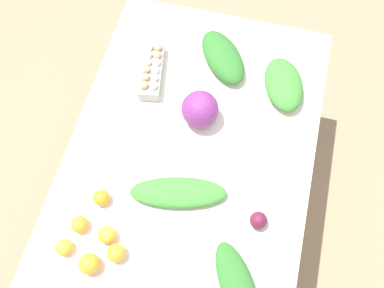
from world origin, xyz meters
name	(u,v)px	position (x,y,z in m)	size (l,w,h in m)	color
ground_plane	(192,197)	(0.00, 0.00, 0.00)	(8.00, 8.00, 0.00)	#937A5B
dining_table	(192,153)	(0.00, 0.00, 0.64)	(1.49, 1.04, 0.72)	silver
cabbage_purple	(200,109)	(0.14, 0.00, 0.80)	(0.16, 0.16, 0.16)	#7A2D75
egg_carton	(152,70)	(0.31, 0.27, 0.76)	(0.30, 0.14, 0.09)	#A8A8A3
greens_bunch_kale	(223,57)	(0.46, -0.03, 0.76)	(0.32, 0.16, 0.09)	#2D6B28
greens_bunch_chard	(178,193)	(-0.23, 0.00, 0.75)	(0.39, 0.13, 0.06)	#3D8433
greens_bunch_dandelion	(237,285)	(-0.52, -0.30, 0.75)	(0.33, 0.12, 0.06)	#2D6B28
greens_bunch_beet_tops	(284,84)	(0.38, -0.33, 0.76)	(0.28, 0.17, 0.09)	#3D8433
beet_root	(258,220)	(-0.26, -0.33, 0.75)	(0.07, 0.07, 0.07)	#5B1933
orange_0	(107,235)	(-0.46, 0.22, 0.75)	(0.07, 0.07, 0.07)	#F9A833
orange_1	(79,224)	(-0.45, 0.34, 0.75)	(0.07, 0.07, 0.07)	orange
orange_2	(116,253)	(-0.52, 0.17, 0.76)	(0.07, 0.07, 0.07)	orange
orange_3	(89,264)	(-0.58, 0.25, 0.76)	(0.08, 0.08, 0.08)	orange
orange_4	(101,198)	(-0.32, 0.29, 0.75)	(0.07, 0.07, 0.07)	orange
orange_5	(64,247)	(-0.54, 0.37, 0.75)	(0.07, 0.07, 0.07)	#F9A833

